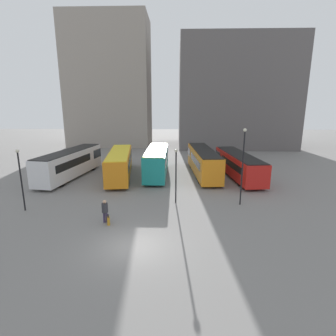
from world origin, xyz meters
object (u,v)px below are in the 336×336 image
at_px(suitcase, 109,221).
at_px(lamp_post_1, 20,175).
at_px(bus_2, 157,161).
at_px(bus_0, 71,163).
at_px(lamp_post_0, 176,171).
at_px(bus_4, 238,164).
at_px(traveler, 105,209).
at_px(lamp_post_2, 243,162).
at_px(bus_3, 203,161).
at_px(bus_1, 120,163).

xyz_separation_m(suitcase, lamp_post_1, (-7.63, 2.46, 2.75)).
xyz_separation_m(bus_2, lamp_post_1, (-10.13, -11.71, 1.28)).
bearing_deg(bus_0, bus_2, -73.96).
distance_m(bus_0, lamp_post_0, 15.16).
xyz_separation_m(bus_2, bus_4, (9.94, -0.44, -0.24)).
distance_m(bus_4, lamp_post_0, 11.96).
xyz_separation_m(traveler, lamp_post_1, (-7.29, 2.07, 2.01)).
bearing_deg(bus_2, lamp_post_2, -140.78).
relative_size(bus_2, lamp_post_0, 2.18).
bearing_deg(bus_3, bus_2, 89.21).
bearing_deg(bus_1, traveler, 179.26).
bearing_deg(bus_2, bus_1, 102.23).
relative_size(bus_1, bus_3, 0.98).
bearing_deg(bus_3, bus_0, 91.84).
distance_m(bus_3, suitcase, 16.78).
xyz_separation_m(bus_2, bus_3, (5.78, 0.35, -0.04)).
distance_m(bus_2, lamp_post_0, 9.98).
height_order(bus_2, lamp_post_2, lamp_post_2).
bearing_deg(bus_0, lamp_post_1, -170.76).
distance_m(bus_0, bus_3, 16.13).
bearing_deg(lamp_post_2, bus_0, 155.17).
relative_size(bus_0, suitcase, 13.52).
bearing_deg(bus_1, lamp_post_2, -133.18).
height_order(suitcase, lamp_post_0, lamp_post_0).
distance_m(bus_1, traveler, 12.92).
distance_m(suitcase, lamp_post_2, 11.95).
distance_m(traveler, lamp_post_1, 7.84).
distance_m(bus_0, bus_1, 5.87).
bearing_deg(lamp_post_0, bus_4, 50.57).
height_order(traveler, lamp_post_2, lamp_post_2).
xyz_separation_m(bus_3, lamp_post_1, (-15.91, -12.06, 1.32)).
bearing_deg(bus_3, bus_1, 93.10).
bearing_deg(traveler, suitcase, -151.06).
height_order(suitcase, lamp_post_1, lamp_post_1).
relative_size(bus_0, bus_1, 1.01).
relative_size(bus_1, traveler, 6.71).
distance_m(bus_3, lamp_post_2, 10.64).
height_order(bus_4, lamp_post_1, lamp_post_1).
bearing_deg(lamp_post_1, bus_0, 90.73).
height_order(bus_2, lamp_post_1, lamp_post_1).
height_order(bus_3, lamp_post_0, lamp_post_0).
relative_size(bus_4, suitcase, 13.65).
xyz_separation_m(bus_1, lamp_post_1, (-5.72, -10.75, 1.37)).
xyz_separation_m(bus_0, lamp_post_1, (0.13, -10.35, 1.29)).
height_order(bus_0, traveler, bus_0).
relative_size(bus_4, traveler, 6.87).
height_order(traveler, suitcase, traveler).
bearing_deg(bus_4, bus_1, 86.08).
relative_size(bus_0, bus_4, 0.99).
relative_size(traveler, lamp_post_0, 0.36).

